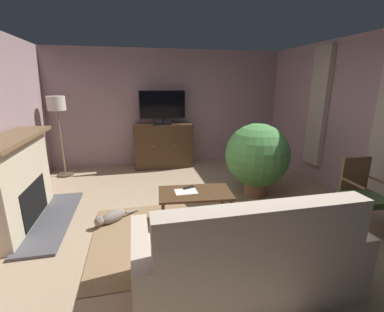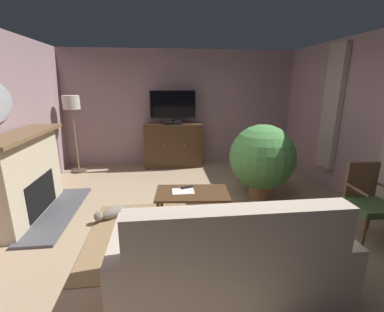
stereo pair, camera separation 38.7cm
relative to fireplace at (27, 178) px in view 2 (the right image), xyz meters
The scene contains 15 objects.
ground_plane 2.52m from the fireplace, 11.55° to the right, with size 5.94×6.56×0.04m, color tan.
wall_back 3.57m from the fireplace, 46.72° to the left, with size 5.94×0.10×2.64m, color gray.
curtain_panel_far 5.13m from the fireplace, ahead, with size 0.10×0.44×2.21m, color #B2A393.
rug_central 2.33m from the fireplace, 18.61° to the right, with size 2.36×1.75×0.01m, color #8E704C.
fireplace is the anchor object (origin of this frame).
tv_cabinet 3.10m from the fireplace, 45.02° to the left, with size 1.32×0.46×1.00m.
television 3.17m from the fireplace, 44.31° to the left, with size 1.01×0.20×0.75m.
coffee_table 2.38m from the fireplace, 11.53° to the right, with size 1.03×0.65×0.46m.
tv_remote 2.29m from the fireplace, ahead, with size 0.17×0.05×0.02m, color black.
folded_newspaper 2.25m from the fireplace, 11.21° to the right, with size 0.30×0.22×0.01m, color silver.
sofa_floral 3.10m from the fireplace, 35.88° to the right, with size 2.04×0.88×1.00m.
side_chair_nearest_door 4.55m from the fireplace, 13.68° to the right, with size 0.47×0.51×0.94m.
potted_plant_on_hearth_side 3.59m from the fireplace, ahead, with size 1.08×1.08×1.25m.
cat 1.31m from the fireplace, 11.06° to the right, with size 0.59×0.46×0.19m.
floor_lamp 2.15m from the fireplace, 87.70° to the left, with size 0.34×0.34×1.65m.
Camera 2 is at (-0.45, -3.30, 1.89)m, focal length 24.71 mm.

